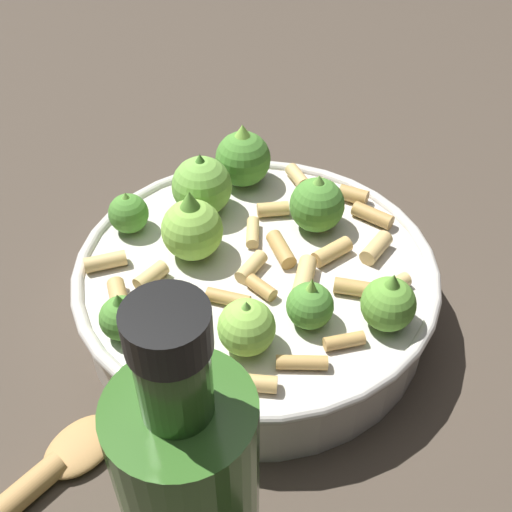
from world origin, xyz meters
name	(u,v)px	position (x,y,z in m)	size (l,w,h in m)	color
ground_plane	(256,313)	(0.00, 0.00, 0.00)	(2.40, 2.40, 0.00)	#42382D
cooking_pan	(254,278)	(0.00, 0.00, 0.04)	(0.26, 0.26, 0.11)	beige
olive_oil_bottle	(193,509)	(0.19, 0.07, 0.09)	(0.06, 0.06, 0.22)	#336023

